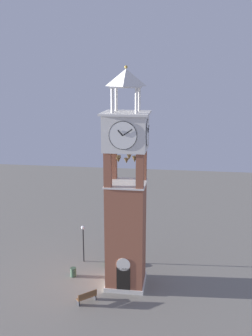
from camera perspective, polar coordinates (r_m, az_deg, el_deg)
The scene contains 6 objects.
ground at distance 33.63m, azimuth 0.00°, elevation -16.84°, with size 80.00×80.00×0.00m, color gray.
clock_tower at distance 30.54m, azimuth -0.00°, elevation -4.88°, with size 3.60×3.60×17.77m.
park_bench at distance 31.19m, azimuth -5.85°, elevation -18.57°, with size 1.49×1.39×0.95m.
lamp_post at distance 36.21m, azimuth -6.40°, elevation -10.13°, with size 0.36×0.36×3.58m.
trash_bin at distance 34.78m, azimuth -7.86°, elevation -15.11°, with size 0.52×0.52×0.80m, color #38513D.
shrub_near_entry at distance 36.45m, azimuth -2.17°, elevation -13.66°, with size 1.13×1.13×0.67m, color #28562D.
Camera 1 is at (4.08, -28.64, 17.17)m, focal length 40.91 mm.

